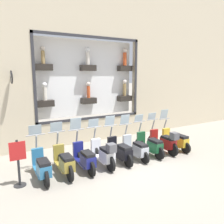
{
  "coord_description": "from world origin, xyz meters",
  "views": [
    {
      "loc": [
        -6.14,
        4.24,
        3.29
      ],
      "look_at": [
        1.97,
        -0.33,
        1.66
      ],
      "focal_mm": 35.0,
      "sensor_mm": 36.0,
      "label": 1
    }
  ],
  "objects_px": {
    "scooter_yellow_0": "(176,140)",
    "scooter_white_5": "(104,154)",
    "scooter_silver_3": "(136,148)",
    "scooter_olive_7": "(64,162)",
    "scooter_navy_6": "(85,158)",
    "scooter_teal_8": "(42,167)",
    "scooter_black_4": "(120,151)",
    "scooter_red_1": "(165,141)",
    "scooter_green_2": "(150,145)",
    "shop_sign_post": "(18,162)"
  },
  "relations": [
    {
      "from": "scooter_yellow_0",
      "to": "scooter_white_5",
      "type": "distance_m",
      "value": 3.6
    },
    {
      "from": "scooter_silver_3",
      "to": "scooter_olive_7",
      "type": "height_order",
      "value": "scooter_silver_3"
    },
    {
      "from": "scooter_navy_6",
      "to": "scooter_teal_8",
      "type": "height_order",
      "value": "scooter_navy_6"
    },
    {
      "from": "scooter_teal_8",
      "to": "scooter_black_4",
      "type": "bearing_deg",
      "value": -90.02
    },
    {
      "from": "scooter_red_1",
      "to": "scooter_green_2",
      "type": "xyz_separation_m",
      "value": [
        0.06,
        0.72,
        -0.05
      ]
    },
    {
      "from": "scooter_silver_3",
      "to": "scooter_olive_7",
      "type": "bearing_deg",
      "value": 89.85
    },
    {
      "from": "scooter_red_1",
      "to": "scooter_navy_6",
      "type": "xyz_separation_m",
      "value": [
        0.06,
        3.6,
        -0.04
      ]
    },
    {
      "from": "scooter_navy_6",
      "to": "scooter_red_1",
      "type": "bearing_deg",
      "value": -90.94
    },
    {
      "from": "scooter_yellow_0",
      "to": "scooter_red_1",
      "type": "height_order",
      "value": "scooter_yellow_0"
    },
    {
      "from": "scooter_white_5",
      "to": "scooter_silver_3",
      "type": "bearing_deg",
      "value": -87.95
    },
    {
      "from": "scooter_green_2",
      "to": "scooter_teal_8",
      "type": "relative_size",
      "value": 1.0
    },
    {
      "from": "shop_sign_post",
      "to": "scooter_olive_7",
      "type": "bearing_deg",
      "value": -87.55
    },
    {
      "from": "scooter_red_1",
      "to": "scooter_silver_3",
      "type": "xyz_separation_m",
      "value": [
        0.05,
        1.44,
        -0.07
      ]
    },
    {
      "from": "scooter_olive_7",
      "to": "shop_sign_post",
      "type": "bearing_deg",
      "value": 92.45
    },
    {
      "from": "scooter_green_2",
      "to": "scooter_black_4",
      "type": "xyz_separation_m",
      "value": [
        0.0,
        1.44,
        -0.0
      ]
    },
    {
      "from": "scooter_black_4",
      "to": "scooter_navy_6",
      "type": "xyz_separation_m",
      "value": [
        0.0,
        1.44,
        0.01
      ]
    },
    {
      "from": "scooter_white_5",
      "to": "scooter_black_4",
      "type": "bearing_deg",
      "value": -85.59
    },
    {
      "from": "scooter_black_4",
      "to": "scooter_olive_7",
      "type": "bearing_deg",
      "value": 89.91
    },
    {
      "from": "scooter_red_1",
      "to": "scooter_silver_3",
      "type": "bearing_deg",
      "value": 87.94
    },
    {
      "from": "scooter_red_1",
      "to": "scooter_yellow_0",
      "type": "bearing_deg",
      "value": -85.69
    },
    {
      "from": "scooter_black_4",
      "to": "scooter_olive_7",
      "type": "xyz_separation_m",
      "value": [
        0.0,
        2.16,
        0.01
      ]
    },
    {
      "from": "scooter_black_4",
      "to": "scooter_white_5",
      "type": "height_order",
      "value": "scooter_black_4"
    },
    {
      "from": "scooter_teal_8",
      "to": "scooter_green_2",
      "type": "bearing_deg",
      "value": -90.02
    },
    {
      "from": "scooter_white_5",
      "to": "scooter_navy_6",
      "type": "distance_m",
      "value": 0.72
    },
    {
      "from": "scooter_red_1",
      "to": "scooter_teal_8",
      "type": "relative_size",
      "value": 1.0
    },
    {
      "from": "scooter_green_2",
      "to": "scooter_silver_3",
      "type": "relative_size",
      "value": 1.01
    },
    {
      "from": "scooter_red_1",
      "to": "scooter_navy_6",
      "type": "distance_m",
      "value": 3.6
    },
    {
      "from": "scooter_navy_6",
      "to": "scooter_black_4",
      "type": "bearing_deg",
      "value": -90.13
    },
    {
      "from": "scooter_yellow_0",
      "to": "scooter_green_2",
      "type": "xyz_separation_m",
      "value": [
        0.0,
        1.44,
        0.01
      ]
    },
    {
      "from": "scooter_navy_6",
      "to": "scooter_olive_7",
      "type": "bearing_deg",
      "value": 89.99
    },
    {
      "from": "scooter_green_2",
      "to": "shop_sign_post",
      "type": "height_order",
      "value": "scooter_green_2"
    },
    {
      "from": "scooter_black_4",
      "to": "scooter_red_1",
      "type": "bearing_deg",
      "value": -91.48
    },
    {
      "from": "scooter_green_2",
      "to": "scooter_olive_7",
      "type": "relative_size",
      "value": 1.0
    },
    {
      "from": "scooter_teal_8",
      "to": "scooter_white_5",
      "type": "bearing_deg",
      "value": -91.5
    },
    {
      "from": "scooter_silver_3",
      "to": "scooter_black_4",
      "type": "distance_m",
      "value": 0.72
    },
    {
      "from": "scooter_green_2",
      "to": "scooter_red_1",
      "type": "bearing_deg",
      "value": -94.38
    },
    {
      "from": "scooter_silver_3",
      "to": "scooter_red_1",
      "type": "bearing_deg",
      "value": -92.06
    },
    {
      "from": "scooter_yellow_0",
      "to": "scooter_silver_3",
      "type": "relative_size",
      "value": 1.0
    },
    {
      "from": "scooter_white_5",
      "to": "shop_sign_post",
      "type": "relative_size",
      "value": 1.28
    },
    {
      "from": "scooter_yellow_0",
      "to": "scooter_navy_6",
      "type": "relative_size",
      "value": 0.99
    },
    {
      "from": "scooter_green_2",
      "to": "shop_sign_post",
      "type": "bearing_deg",
      "value": 90.64
    },
    {
      "from": "scooter_olive_7",
      "to": "scooter_teal_8",
      "type": "xyz_separation_m",
      "value": [
        -0.0,
        0.72,
        -0.01
      ]
    },
    {
      "from": "scooter_red_1",
      "to": "scooter_green_2",
      "type": "height_order",
      "value": "scooter_red_1"
    },
    {
      "from": "scooter_red_1",
      "to": "scooter_silver_3",
      "type": "relative_size",
      "value": 1.01
    },
    {
      "from": "scooter_red_1",
      "to": "shop_sign_post",
      "type": "relative_size",
      "value": 1.28
    },
    {
      "from": "scooter_yellow_0",
      "to": "shop_sign_post",
      "type": "height_order",
      "value": "scooter_yellow_0"
    },
    {
      "from": "scooter_black_4",
      "to": "scooter_white_5",
      "type": "bearing_deg",
      "value": 94.41
    },
    {
      "from": "scooter_yellow_0",
      "to": "scooter_teal_8",
      "type": "xyz_separation_m",
      "value": [
        0.0,
        5.76,
        0.01
      ]
    },
    {
      "from": "scooter_olive_7",
      "to": "scooter_teal_8",
      "type": "bearing_deg",
      "value": 90.18
    },
    {
      "from": "scooter_red_1",
      "to": "scooter_black_4",
      "type": "height_order",
      "value": "scooter_black_4"
    }
  ]
}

